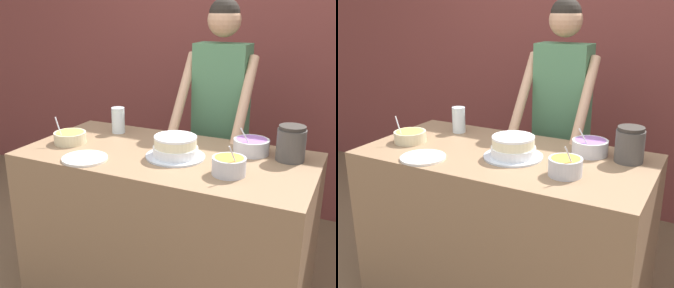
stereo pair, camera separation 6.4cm
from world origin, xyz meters
The scene contains 10 objects.
wall_back centered at (0.00, 1.79, 1.30)m, with size 10.00×0.05×2.60m.
counter centered at (0.00, 0.37, 0.45)m, with size 1.48×0.74×0.89m.
person_baker centered at (0.07, 0.99, 1.03)m, with size 0.45×0.45×1.66m.
cake centered at (0.06, 0.34, 0.94)m, with size 0.30×0.30×0.11m.
frosting_bowl_orange centered at (0.37, 0.24, 0.93)m, with size 0.15×0.15×0.16m.
frosting_bowl_yellow centered at (-0.55, 0.29, 0.93)m, with size 0.18×0.18×0.15m.
frosting_bowl_purple centered at (0.39, 0.56, 0.93)m, with size 0.18×0.18×0.15m.
drinking_glass centered at (-0.42, 0.58, 0.97)m, with size 0.08×0.08×0.15m.
ceramic_plate centered at (-0.32, 0.11, 0.90)m, with size 0.22×0.22×0.01m.
stoneware_jar centered at (0.58, 0.55, 0.98)m, with size 0.14×0.14×0.17m.
Camera 2 is at (0.95, -1.42, 1.61)m, focal length 45.00 mm.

